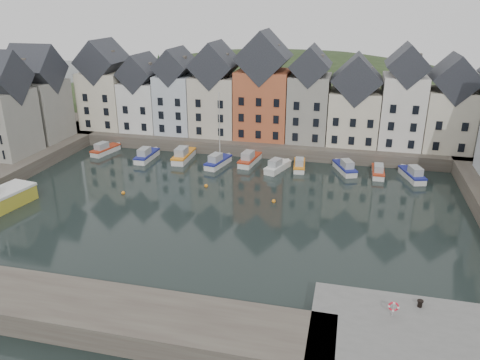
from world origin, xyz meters
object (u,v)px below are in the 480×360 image
(boat_d, at_px, (218,161))
(life_ring_post, at_px, (393,307))
(mooring_bollard, at_px, (420,303))
(boat_a, at_px, (105,150))

(boat_d, xyz_separation_m, life_ring_post, (23.79, -34.96, 2.11))
(mooring_bollard, bearing_deg, boat_a, 142.95)
(life_ring_post, bearing_deg, boat_d, 124.24)
(mooring_bollard, distance_m, life_ring_post, 2.83)
(boat_d, bearing_deg, boat_a, -172.52)
(boat_a, height_order, mooring_bollard, mooring_bollard)
(mooring_bollard, bearing_deg, boat_d, 128.00)
(mooring_bollard, xyz_separation_m, life_ring_post, (-2.15, -1.76, 0.55))
(boat_a, height_order, life_ring_post, life_ring_post)
(boat_d, distance_m, life_ring_post, 42.34)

